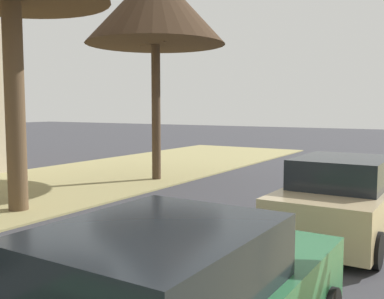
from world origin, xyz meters
TOP-DOWN VIEW (x-y plane):
  - street_tree_left_far at (-4.74, 17.02)m, footprint 4.73×4.73m
  - parked_sedan_tan at (2.37, 13.48)m, footprint 1.99×4.42m

SIDE VIEW (x-z plane):
  - parked_sedan_tan at x=2.37m, z-range -0.06..1.51m
  - street_tree_left_far at x=-4.74m, z-range 2.32..9.46m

